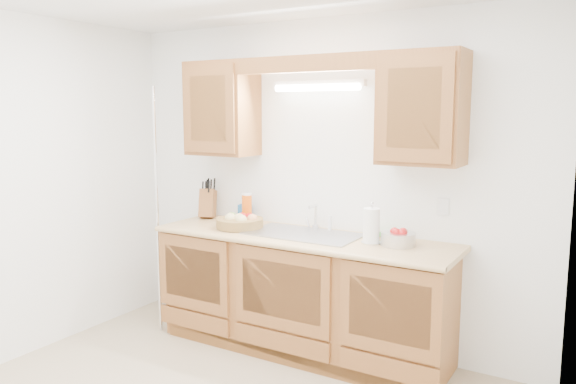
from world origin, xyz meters
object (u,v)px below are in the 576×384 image
Objects in this scene: fruit_basket at (240,222)px; apple_bowl at (398,238)px; knife_block at (208,203)px; paper_towel at (371,226)px.

fruit_basket is 1.27m from apple_bowl.
fruit_basket is at bearing -176.33° from apple_bowl.
fruit_basket is at bearing -47.61° from knife_block.
paper_towel is (1.08, 0.05, 0.07)m from fruit_basket.
apple_bowl is (1.26, 0.08, 0.00)m from fruit_basket.
apple_bowl reaches higher than fruit_basket.
knife_block is at bearing 173.91° from paper_towel.
fruit_basket is 1.08m from paper_towel.
knife_block is at bearing 156.47° from fruit_basket.
fruit_basket is 1.18× the size of knife_block.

